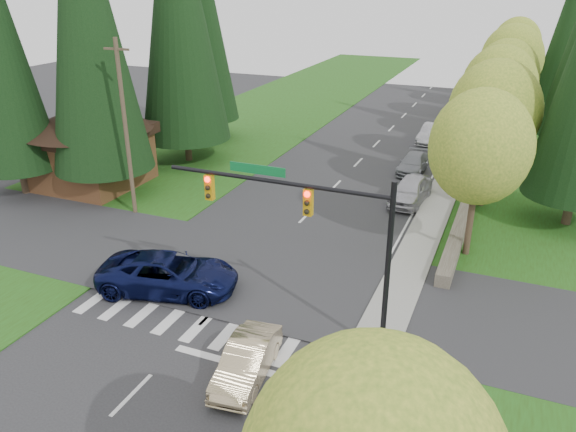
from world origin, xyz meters
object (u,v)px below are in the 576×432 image
Objects in this scene: sedan_champagne at (247,361)px; suv_navy at (169,274)px; parked_car_a at (411,190)px; parked_car_c at (432,134)px; parked_car_b at (413,163)px; parked_car_e at (461,106)px; parked_car_d at (462,112)px.

sedan_champagne is 7.00m from suv_navy.
sedan_champagne is at bearing -91.51° from parked_car_a.
parked_car_b is at bearing -84.90° from parked_car_c.
parked_car_a reaches higher than sedan_champagne.
parked_car_e is at bearing 80.69° from sedan_champagne.
sedan_champagne is at bearing -93.72° from parked_car_e.
parked_car_c is 9.05m from parked_car_d.
parked_car_d is (1.40, 8.94, 0.04)m from parked_car_c.
sedan_champagne is 32.70m from parked_car_c.
parked_car_a is at bearing -93.03° from parked_car_d.
sedan_champagne is 24.57m from parked_car_b.
parked_car_a is 6.01m from parked_car_b.
parked_car_c is at bearing 98.59° from parked_car_a.
parked_car_b is at bearing -32.28° from suv_navy.
sedan_champagne is 0.86× the size of parked_car_d.
parked_car_a is (2.00, 18.62, 0.12)m from sedan_champagne.
suv_navy reaches higher than parked_car_c.
parked_car_d reaches higher than parked_car_e.
suv_navy is at bearing -104.27° from parked_car_d.
parked_car_a is at bearing -91.07° from parked_car_e.
suv_navy reaches higher than parked_car_a.
parked_car_b is 0.91× the size of parked_car_e.
parked_car_a is (7.79, 14.70, -0.05)m from suv_navy.
parked_car_b is (1.02, 24.55, -0.04)m from sedan_champagne.
suv_navy is 1.31× the size of parked_car_c.
parked_car_e is at bearing -24.56° from suv_navy.
suv_navy is 1.41× the size of parked_car_b.
suv_navy is 1.28× the size of parked_car_e.
parked_car_d reaches higher than sedan_champagne.
parked_car_c is 0.98× the size of parked_car_d.
parked_car_d is at bearing -26.29° from suv_navy.
parked_car_d reaches higher than parked_car_a.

